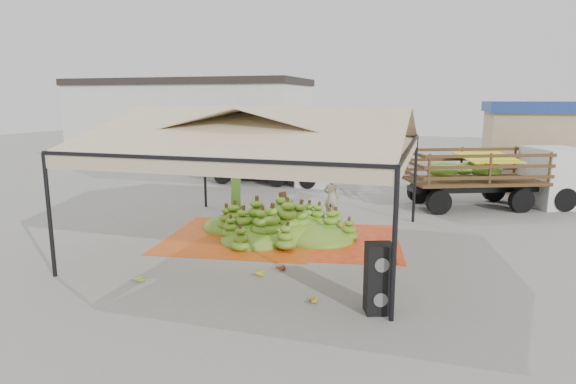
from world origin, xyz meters
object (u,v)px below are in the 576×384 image
(truck_left, at_px, (278,158))
(truck_right, at_px, (502,171))
(banana_heap, at_px, (278,217))
(speaker_stack, at_px, (379,278))
(vendor, at_px, (331,198))

(truck_left, distance_m, truck_right, 10.40)
(banana_heap, distance_m, speaker_stack, 6.04)
(vendor, relative_size, truck_left, 0.26)
(truck_right, bearing_deg, speaker_stack, -130.20)
(banana_heap, height_order, truck_left, truck_left)
(banana_heap, height_order, truck_right, truck_right)
(vendor, height_order, truck_left, truck_left)
(speaker_stack, bearing_deg, vendor, 89.21)
(banana_heap, bearing_deg, truck_left, 108.36)
(banana_heap, distance_m, truck_right, 9.68)
(truck_right, bearing_deg, banana_heap, -161.12)
(banana_heap, relative_size, speaker_stack, 3.75)
(speaker_stack, relative_size, vendor, 0.90)
(banana_heap, bearing_deg, speaker_stack, -52.10)
(banana_heap, distance_m, truck_left, 9.36)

